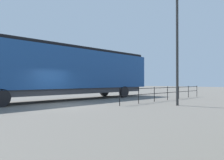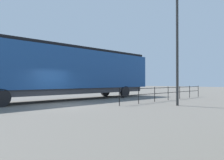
% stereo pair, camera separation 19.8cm
% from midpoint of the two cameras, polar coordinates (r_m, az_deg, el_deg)
% --- Properties ---
extents(ground_plane, '(120.00, 120.00, 0.00)m').
position_cam_midpoint_polar(ground_plane, '(14.23, -13.02, -6.61)').
color(ground_plane, '#666059').
extents(locomotive, '(3.07, 17.54, 4.41)m').
position_cam_midpoint_polar(locomotive, '(18.49, -10.77, 2.42)').
color(locomotive, navy).
rests_on(locomotive, ground_plane).
extents(lamp_post, '(0.55, 0.55, 7.38)m').
position_cam_midpoint_polar(lamp_post, '(14.75, 16.64, 14.07)').
color(lamp_post, '#2D2D2D').
rests_on(lamp_post, ground_plane).
extents(platform_fence, '(0.05, 11.88, 1.13)m').
position_cam_midpoint_polar(platform_fence, '(18.26, 14.31, -2.92)').
color(platform_fence, black).
rests_on(platform_fence, ground_plane).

